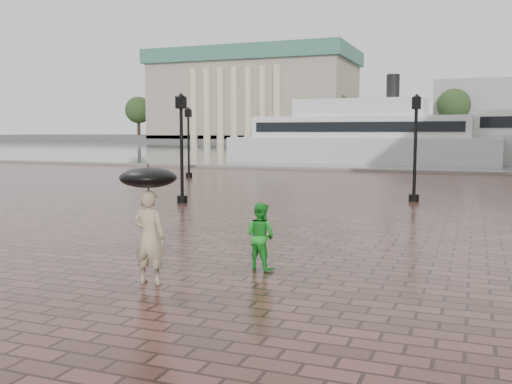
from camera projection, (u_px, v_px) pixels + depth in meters
ground at (206, 268)px, 12.43m from camera, size 300.00×300.00×0.00m
harbour_water at (442, 149)px, 97.81m from camera, size 240.00×240.00×0.00m
quay_edge at (397, 172)px, 42.12m from camera, size 80.00×0.60×0.30m
far_shore at (456, 139)px, 160.81m from camera, size 300.00×60.00×2.00m
museum at (254, 94)px, 164.82m from camera, size 57.00×32.50×26.00m
far_trees at (454, 105)px, 139.50m from camera, size 188.00×8.00×13.50m
street_lamps at (331, 144)px, 28.96m from camera, size 21.44×14.44×4.40m
adult_pedestrian at (149, 237)px, 11.06m from camera, size 0.70×0.48×1.84m
child_pedestrian at (260, 236)px, 12.23m from camera, size 0.83×0.73×1.45m
ferry_near at (360, 137)px, 53.95m from camera, size 25.11×6.46×8.20m
umbrella at (148, 178)px, 10.94m from camera, size 1.10×1.10×1.18m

